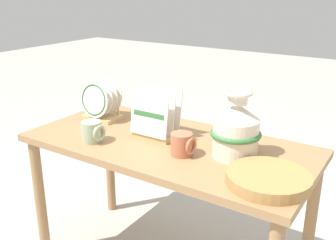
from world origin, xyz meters
name	(u,v)px	position (x,y,z in m)	size (l,w,h in m)	color
display_table	(168,160)	(0.00, 0.00, 0.63)	(1.38, 0.66, 0.73)	#9E754C
ceramic_vase	(236,129)	(0.33, 0.02, 0.86)	(0.22, 0.22, 0.30)	silver
dish_rack_round_plates	(101,104)	(-0.49, 0.07, 0.82)	(0.20, 0.15, 0.22)	tan
dish_rack_square_plates	(156,121)	(-0.09, 0.03, 0.81)	(0.21, 0.15, 0.23)	tan
wicker_charger_stack	(268,179)	(0.55, -0.15, 0.75)	(0.32, 0.32, 0.04)	#AD7F47
mug_sage_glaze	(93,132)	(-0.30, -0.20, 0.78)	(0.11, 0.10, 0.10)	#9EB28E
mug_terracotta_glaze	(183,144)	(0.14, -0.09, 0.78)	(0.11, 0.10, 0.10)	#B76647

